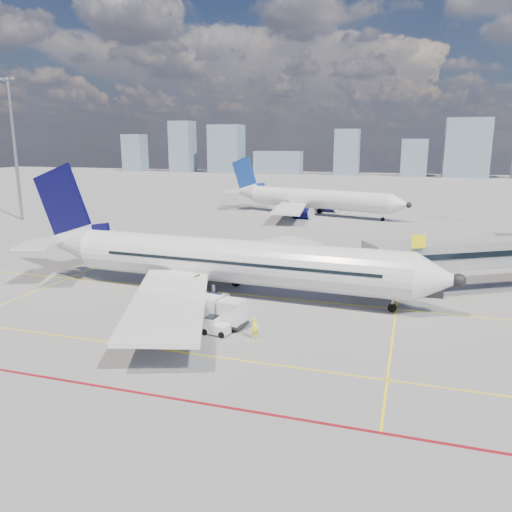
{
  "coord_description": "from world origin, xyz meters",
  "views": [
    {
      "loc": [
        14.74,
        -35.33,
        14.31
      ],
      "look_at": [
        1.25,
        7.6,
        4.0
      ],
      "focal_mm": 35.0,
      "sensor_mm": 36.0,
      "label": 1
    }
  ],
  "objects_px": {
    "main_aircraft": "(217,260)",
    "ramp_worker": "(255,328)",
    "second_aircraft": "(311,199)",
    "cargo_dolly": "(221,311)",
    "belt_loader": "(167,289)",
    "baggage_tug": "(215,326)"
  },
  "relations": [
    {
      "from": "second_aircraft",
      "to": "cargo_dolly",
      "type": "distance_m",
      "value": 63.93
    },
    {
      "from": "second_aircraft",
      "to": "belt_loader",
      "type": "xyz_separation_m",
      "value": [
        -2.46,
        -57.55,
        -2.61
      ]
    },
    {
      "from": "main_aircraft",
      "to": "ramp_worker",
      "type": "bearing_deg",
      "value": -52.56
    },
    {
      "from": "baggage_tug",
      "to": "belt_loader",
      "type": "height_order",
      "value": "belt_loader"
    },
    {
      "from": "main_aircraft",
      "to": "belt_loader",
      "type": "xyz_separation_m",
      "value": [
        -4.39,
        -2.23,
        -2.6
      ]
    },
    {
      "from": "second_aircraft",
      "to": "baggage_tug",
      "type": "distance_m",
      "value": 65.71
    },
    {
      "from": "main_aircraft",
      "to": "ramp_worker",
      "type": "xyz_separation_m",
      "value": [
        6.97,
        -10.08,
        -2.39
      ]
    },
    {
      "from": "second_aircraft",
      "to": "baggage_tug",
      "type": "height_order",
      "value": "second_aircraft"
    },
    {
      "from": "main_aircraft",
      "to": "baggage_tug",
      "type": "distance_m",
      "value": 11.08
    },
    {
      "from": "second_aircraft",
      "to": "belt_loader",
      "type": "distance_m",
      "value": 57.66
    },
    {
      "from": "second_aircraft",
      "to": "ramp_worker",
      "type": "height_order",
      "value": "second_aircraft"
    },
    {
      "from": "cargo_dolly",
      "to": "ramp_worker",
      "type": "height_order",
      "value": "cargo_dolly"
    },
    {
      "from": "second_aircraft",
      "to": "belt_loader",
      "type": "relative_size",
      "value": 6.57
    },
    {
      "from": "second_aircraft",
      "to": "ramp_worker",
      "type": "bearing_deg",
      "value": -65.76
    },
    {
      "from": "cargo_dolly",
      "to": "baggage_tug",
      "type": "bearing_deg",
      "value": -73.41
    },
    {
      "from": "main_aircraft",
      "to": "ramp_worker",
      "type": "height_order",
      "value": "main_aircraft"
    },
    {
      "from": "main_aircraft",
      "to": "second_aircraft",
      "type": "bearing_deg",
      "value": 94.78
    },
    {
      "from": "main_aircraft",
      "to": "second_aircraft",
      "type": "relative_size",
      "value": 1.12
    },
    {
      "from": "main_aircraft",
      "to": "baggage_tug",
      "type": "bearing_deg",
      "value": -66.7
    },
    {
      "from": "baggage_tug",
      "to": "second_aircraft",
      "type": "bearing_deg",
      "value": 102.08
    },
    {
      "from": "belt_loader",
      "to": "main_aircraft",
      "type": "bearing_deg",
      "value": 34.57
    },
    {
      "from": "belt_loader",
      "to": "baggage_tug",
      "type": "bearing_deg",
      "value": -36.3
    }
  ]
}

